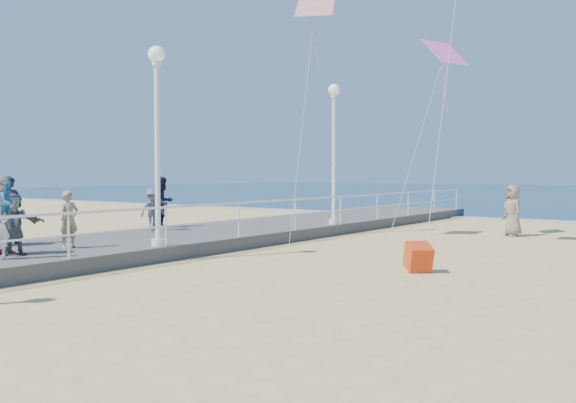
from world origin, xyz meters
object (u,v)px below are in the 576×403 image
Objects in this scene: lamp_post_far at (334,138)px; spectator_7 at (163,202)px; lamp_post_mid at (157,124)px; toddler_held at (8,202)px; spectator_5 at (13,224)px; box_kite at (418,260)px; spectator_0 at (10,210)px; spectator_6 at (69,220)px; spectator_1 at (6,216)px; spectator_2 at (153,210)px; beach_walker_c at (513,211)px.

spectator_7 is (-4.25, -4.79, -2.35)m from lamp_post_far.
lamp_post_mid is 4.33m from toddler_held.
spectator_5 is 9.68m from box_kite.
lamp_post_far is 12.65m from spectator_5.
spectator_7 reaches higher than spectator_5.
spectator_0 is at bearing 58.14° from toddler_held.
toddler_held is at bearing -107.85° from spectator_5.
toddler_held is 8.71m from spectator_7.
lamp_post_mid is at bearing -134.67° from spectator_7.
spectator_7 is (-2.85, 7.52, 0.16)m from spectator_5.
lamp_post_mid is at bearing -42.82° from spectator_6.
spectator_1 reaches higher than toddler_held.
spectator_1 is (-1.63, -12.37, -2.34)m from lamp_post_far.
spectator_0 is at bearing 158.87° from box_kite.
spectator_6 is at bearing -140.93° from spectator_2.
spectator_6 is at bearing 31.44° from spectator_1.
spectator_0 is 1.03× the size of spectator_7.
spectator_0 is (-3.63, -11.04, -2.32)m from lamp_post_far.
toddler_held is 0.49× the size of spectator_0.
spectator_6 is at bearing -98.23° from lamp_post_far.
lamp_post_mid is 1.00× the size of lamp_post_far.
spectator_0 is 0.99× the size of beach_walker_c.
spectator_0 reaches higher than spectator_2.
beach_walker_c is 10.09m from box_kite.
lamp_post_far reaches higher than spectator_1.
box_kite is at bearing -64.19° from spectator_6.
spectator_6 is 2.50× the size of box_kite.
spectator_0 is 11.04m from box_kite.
lamp_post_far is at bearing -3.71° from toddler_held.
beach_walker_c is at bearing 29.46° from lamp_post_far.
lamp_post_mid reaches higher than spectator_2.
spectator_7 is at bearing 24.75° from spectator_6.
spectator_1 is 17.30m from beach_walker_c.
spectator_5 is at bearing -159.21° from spectator_7.
toddler_held is 17.37m from beach_walker_c.
lamp_post_mid is at bearing -71.12° from beach_walker_c.
lamp_post_far is at bearing 26.97° from spectator_1.
beach_walker_c reaches higher than box_kite.
box_kite is (8.13, 5.59, -1.02)m from spectator_1.
lamp_post_far is at bearing -8.24° from spectator_6.
lamp_post_mid is 4.41m from spectator_1.
box_kite is (10.75, -1.98, -1.01)m from spectator_7.
lamp_post_mid is 2.83× the size of spectator_0.
lamp_post_far is at bearing 14.20° from spectator_5.
toddler_held is 0.50× the size of spectator_1.
lamp_post_far is 2.83× the size of spectator_0.
spectator_0 reaches higher than spectator_6.
lamp_post_mid is at bearing 8.61° from spectator_1.
lamp_post_far is 8.87× the size of box_kite.
lamp_post_far is (0.00, 9.00, 0.00)m from lamp_post_mid.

